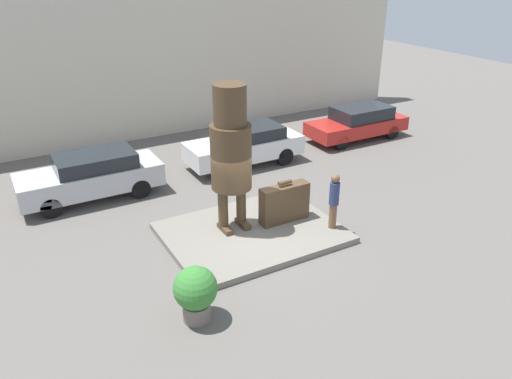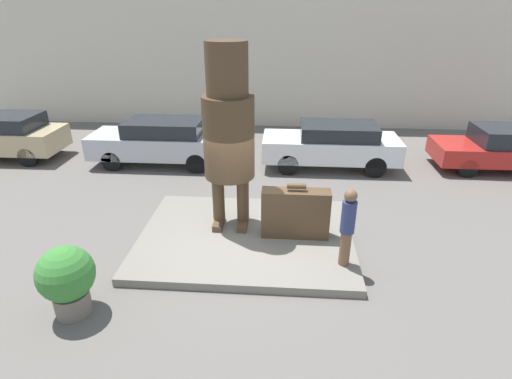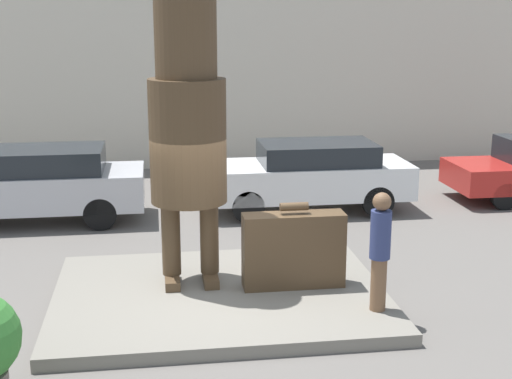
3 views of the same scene
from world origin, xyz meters
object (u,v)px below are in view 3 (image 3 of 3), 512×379
object	(u,v)px
statue_figure	(188,123)
tourist	(380,247)
parked_car_silver	(33,183)
giant_suitcase	(293,250)
parked_car_white	(309,174)

from	to	relation	value
statue_figure	tourist	bearing A→B (deg)	-29.98
tourist	statue_figure	bearing A→B (deg)	150.02
statue_figure	parked_car_silver	size ratio (longest dim) A/B	0.92
statue_figure	tourist	distance (m)	3.39
statue_figure	giant_suitcase	world-z (taller)	statue_figure
giant_suitcase	parked_car_white	bearing A→B (deg)	75.03
statue_figure	parked_car_white	size ratio (longest dim) A/B	0.94
giant_suitcase	tourist	distance (m)	1.54
statue_figure	giant_suitcase	distance (m)	2.54
statue_figure	tourist	xyz separation A→B (m)	(2.60, -1.50, -1.59)
parked_car_silver	statue_figure	bearing A→B (deg)	124.52
tourist	parked_car_silver	bearing A→B (deg)	133.54
statue_figure	parked_car_silver	bearing A→B (deg)	124.52
parked_car_silver	tourist	bearing A→B (deg)	133.54
statue_figure	tourist	size ratio (longest dim) A/B	2.50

